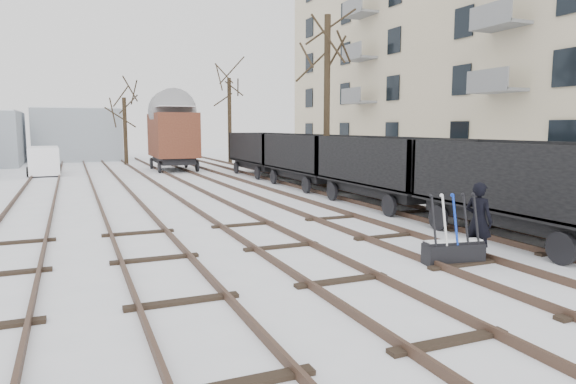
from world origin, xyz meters
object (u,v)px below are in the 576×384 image
Objects in this scene: worker at (479,221)px; box_van_wagon at (173,134)px; freight_wagon_a at (527,204)px; panel_van at (44,160)px; ground_frame at (453,251)px.

box_van_wagon reaches higher than worker.
freight_wagon_a reaches higher than panel_van.
panel_van is (-8.96, 25.79, 0.60)m from ground_frame.
worker is at bearing 17.17° from ground_frame.
panel_van is (-7.83, -0.35, -1.56)m from box_van_wagon.
box_van_wagon reaches higher than panel_van.
worker is 2.58m from freight_wagon_a.
freight_wagon_a is at bearing 27.26° from ground_frame.
ground_frame is 0.95m from worker.
panel_van is at bearing 116.06° from freight_wagon_a.
freight_wagon_a is 1.12× the size of box_van_wagon.
freight_wagon_a is 25.54m from box_van_wagon.
ground_frame is at bearing -86.47° from box_van_wagon.
freight_wagon_a is 27.59m from panel_van.
worker is 0.31× the size of box_van_wagon.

